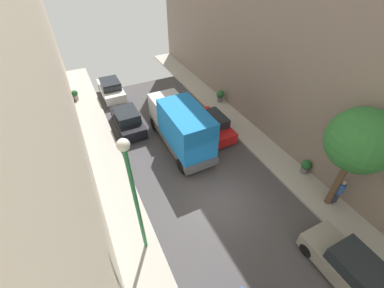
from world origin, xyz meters
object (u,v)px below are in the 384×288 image
at_px(pedestrian, 339,191).
at_px(potted_plant_4, 220,95).
at_px(parked_car_left_2, 128,120).
at_px(parked_car_left_3, 111,89).
at_px(potted_plant_0, 75,95).
at_px(street_tree_1, 360,141).
at_px(potted_plant_2, 306,166).
at_px(parked_car_right_2, 212,125).
at_px(delivery_truck, 181,126).
at_px(lamp_post, 133,188).
at_px(parked_car_right_1, 352,270).

xyz_separation_m(pedestrian, potted_plant_4, (0.12, 12.14, -0.36)).
relative_size(parked_car_left_2, parked_car_left_3, 1.00).
distance_m(parked_car_left_3, potted_plant_0, 3.11).
bearing_deg(street_tree_1, potted_plant_2, 76.26).
relative_size(parked_car_right_2, delivery_truck, 0.64).
height_order(potted_plant_0, lamp_post, lamp_post).
relative_size(parked_car_right_1, delivery_truck, 0.64).
bearing_deg(potted_plant_2, potted_plant_0, 126.17).
relative_size(parked_car_right_1, lamp_post, 0.65).
xyz_separation_m(street_tree_1, potted_plant_0, (-10.89, 17.94, -3.82)).
xyz_separation_m(parked_car_left_2, pedestrian, (8.11, -12.01, 0.35)).
relative_size(parked_car_left_2, potted_plant_2, 4.74).
bearing_deg(parked_car_right_1, potted_plant_4, 79.45).
bearing_deg(potted_plant_4, parked_car_left_3, 146.50).
relative_size(potted_plant_0, potted_plant_2, 1.00).
height_order(parked_car_left_3, potted_plant_2, parked_car_left_3).
bearing_deg(parked_car_right_1, parked_car_left_2, 109.77).
relative_size(street_tree_1, potted_plant_4, 5.73).
xyz_separation_m(parked_car_left_3, street_tree_1, (7.82, -17.43, 3.73)).
height_order(parked_car_right_1, delivery_truck, delivery_truck).
relative_size(parked_car_right_1, potted_plant_0, 4.75).
relative_size(parked_car_right_2, street_tree_1, 0.72).
relative_size(parked_car_right_2, pedestrian, 2.44).
height_order(street_tree_1, potted_plant_2, street_tree_1).
relative_size(delivery_truck, pedestrian, 3.84).
bearing_deg(street_tree_1, potted_plant_0, 121.26).
relative_size(parked_car_right_1, parked_car_right_2, 1.00).
bearing_deg(parked_car_left_2, potted_plant_0, 116.75).
distance_m(pedestrian, potted_plant_2, 2.49).
height_order(potted_plant_0, potted_plant_4, potted_plant_4).
bearing_deg(potted_plant_4, potted_plant_0, 152.21).
bearing_deg(delivery_truck, potted_plant_0, 120.21).
bearing_deg(street_tree_1, parked_car_left_2, 123.42).
height_order(parked_car_left_2, street_tree_1, street_tree_1).
distance_m(parked_car_left_3, parked_car_right_2, 10.44).
bearing_deg(lamp_post, potted_plant_0, 94.19).
relative_size(delivery_truck, potted_plant_2, 7.44).
xyz_separation_m(street_tree_1, potted_plant_2, (0.56, 2.28, -3.83)).
bearing_deg(street_tree_1, potted_plant_4, 88.08).
bearing_deg(delivery_truck, potted_plant_4, 35.61).
relative_size(parked_car_left_2, delivery_truck, 0.64).
bearing_deg(potted_plant_4, parked_car_right_2, -128.90).
relative_size(potted_plant_2, potted_plant_4, 0.87).
relative_size(parked_car_left_2, parked_car_right_1, 1.00).
height_order(delivery_truck, potted_plant_2, delivery_truck).
bearing_deg(potted_plant_2, parked_car_left_2, 131.20).
xyz_separation_m(parked_car_right_2, delivery_truck, (-2.70, -0.46, 1.07)).
xyz_separation_m(parked_car_left_2, lamp_post, (-1.90, -9.82, 3.57)).
xyz_separation_m(delivery_truck, street_tree_1, (5.12, -8.03, 2.66)).
bearing_deg(potted_plant_2, pedestrian, -96.37).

